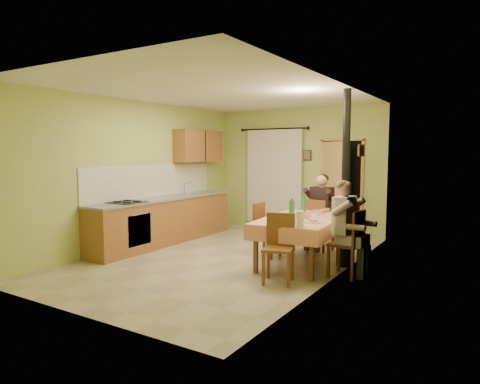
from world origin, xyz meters
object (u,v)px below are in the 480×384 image
Objects in this scene: dining_table at (301,241)px; man_far at (321,203)px; chair_right at (346,257)px; chair_near at (278,262)px; man_right at (346,217)px; chair_left at (267,240)px; chair_far at (320,235)px; stove_flue at (345,202)px.

dining_table is 1.44× the size of man_far.
chair_right is at bearing -24.60° from dining_table.
man_right reaches higher than chair_near.
man_right is at bearing 74.32° from chair_left.
chair_right is 1.78m from man_far.
stove_flue is at bearing -38.98° from chair_far.
dining_table is at bearing -75.46° from chair_far.
man_far reaches higher than chair_far.
man_far reaches higher than dining_table.
chair_left is at bearing 162.51° from dining_table.
man_right reaches higher than chair_far.
chair_near is (0.23, -2.16, 0.00)m from chair_far.
chair_left is (-0.63, -0.91, -0.00)m from chair_far.
chair_right is at bearing 74.43° from chair_left.
stove_flue reaches higher than chair_right.
chair_left is 1.73m from man_right.
chair_near is 0.34× the size of stove_flue.
chair_far is 0.69× the size of man_far.
chair_near is 1.61m from stove_flue.
stove_flue reaches higher than chair_left.
chair_right is (0.85, -0.30, -0.09)m from dining_table.
man_right is at bearing -148.56° from chair_near.
stove_flue is at bearing 25.28° from man_right.
man_far is 1.11m from stove_flue.
man_far is at bearing 131.00° from stove_flue.
dining_table is 0.94m from stove_flue.
dining_table is at bearing -157.61° from stove_flue.
chair_right is 1.06× the size of chair_left.
man_right reaches higher than dining_table.
chair_near reaches higher than chair_left.
dining_table is at bearing 75.10° from man_right.
chair_far is at bearing -100.74° from chair_near.
man_right is at bearing 90.00° from chair_right.
man_right is (0.93, -1.38, 0.59)m from chair_far.
chair_far is 0.69× the size of man_right.
chair_far is 2.17m from chair_near.
chair_right is 1.64m from chair_left.
dining_table is at bearing 75.33° from chair_right.
chair_far is at bearing 39.47° from chair_right.
dining_table is 1.44× the size of man_right.
man_right is at bearing -46.84° from man_far.
dining_table is 1.10m from chair_near.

